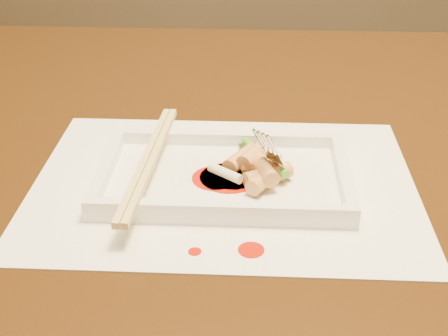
{
  "coord_description": "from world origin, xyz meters",
  "views": [
    {
      "loc": [
        -0.04,
        -0.65,
        1.09
      ],
      "look_at": [
        -0.07,
        -0.09,
        0.77
      ],
      "focal_mm": 50.0,
      "sensor_mm": 36.0,
      "label": 1
    }
  ],
  "objects_px": {
    "placemat": "(224,183)",
    "chopstick_a": "(145,160)",
    "fork": "(294,106)",
    "plate_base": "(224,180)",
    "table": "(282,217)"
  },
  "relations": [
    {
      "from": "placemat",
      "to": "plate_base",
      "type": "relative_size",
      "value": 1.54
    },
    {
      "from": "table",
      "to": "chopstick_a",
      "type": "height_order",
      "value": "chopstick_a"
    },
    {
      "from": "placemat",
      "to": "plate_base",
      "type": "distance_m",
      "value": 0.0
    },
    {
      "from": "fork",
      "to": "plate_base",
      "type": "bearing_deg",
      "value": -165.58
    },
    {
      "from": "plate_base",
      "to": "chopstick_a",
      "type": "relative_size",
      "value": 1.08
    },
    {
      "from": "chopstick_a",
      "to": "fork",
      "type": "relative_size",
      "value": 1.72
    },
    {
      "from": "placemat",
      "to": "chopstick_a",
      "type": "relative_size",
      "value": 1.66
    },
    {
      "from": "plate_base",
      "to": "placemat",
      "type": "bearing_deg",
      "value": 0.0
    },
    {
      "from": "table",
      "to": "plate_base",
      "type": "distance_m",
      "value": 0.16
    },
    {
      "from": "table",
      "to": "chopstick_a",
      "type": "bearing_deg",
      "value": -148.67
    },
    {
      "from": "placemat",
      "to": "chopstick_a",
      "type": "height_order",
      "value": "chopstick_a"
    },
    {
      "from": "chopstick_a",
      "to": "fork",
      "type": "bearing_deg",
      "value": 6.75
    },
    {
      "from": "plate_base",
      "to": "table",
      "type": "bearing_deg",
      "value": 53.3
    },
    {
      "from": "table",
      "to": "plate_base",
      "type": "bearing_deg",
      "value": -126.7
    },
    {
      "from": "plate_base",
      "to": "chopstick_a",
      "type": "distance_m",
      "value": 0.08
    }
  ]
}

